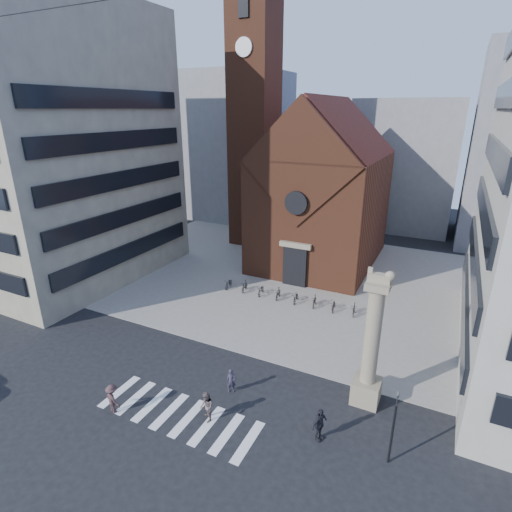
# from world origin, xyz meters

# --- Properties ---
(ground) EXTENTS (120.00, 120.00, 0.00)m
(ground) POSITION_xyz_m (0.00, 0.00, 0.00)
(ground) COLOR black
(ground) RESTS_ON ground
(piazza) EXTENTS (46.00, 30.00, 0.05)m
(piazza) POSITION_xyz_m (0.00, 19.00, 0.03)
(piazza) COLOR gray
(piazza) RESTS_ON ground
(zebra_crossing) EXTENTS (10.20, 3.20, 0.01)m
(zebra_crossing) POSITION_xyz_m (0.55, -3.00, 0.01)
(zebra_crossing) COLOR white
(zebra_crossing) RESTS_ON ground
(church) EXTENTS (12.00, 16.65, 18.00)m
(church) POSITION_xyz_m (0.00, 25.04, 7.98)
(church) COLOR brown
(church) RESTS_ON ground
(campanile) EXTENTS (5.50, 5.50, 31.20)m
(campanile) POSITION_xyz_m (-10.00, 28.00, 15.74)
(campanile) COLOR brown
(campanile) RESTS_ON ground
(building_left) EXTENTS (18.00, 20.00, 26.00)m
(building_left) POSITION_xyz_m (-24.00, 10.00, 13.00)
(building_left) COLOR tan
(building_left) RESTS_ON ground
(bg_block_left) EXTENTS (16.00, 14.00, 22.00)m
(bg_block_left) POSITION_xyz_m (-20.00, 40.00, 11.00)
(bg_block_left) COLOR gray
(bg_block_left) RESTS_ON ground
(bg_block_mid) EXTENTS (14.00, 12.00, 18.00)m
(bg_block_mid) POSITION_xyz_m (6.00, 45.00, 9.00)
(bg_block_mid) COLOR gray
(bg_block_mid) RESTS_ON ground
(lion_column) EXTENTS (1.63, 1.60, 8.68)m
(lion_column) POSITION_xyz_m (10.01, 3.00, 3.46)
(lion_column) COLOR gray
(lion_column) RESTS_ON ground
(traffic_light) EXTENTS (0.13, 0.16, 4.30)m
(traffic_light) POSITION_xyz_m (12.00, -1.00, 2.29)
(traffic_light) COLOR black
(traffic_light) RESTS_ON ground
(pedestrian_0) EXTENTS (0.69, 0.58, 1.60)m
(pedestrian_0) POSITION_xyz_m (2.30, 0.13, 0.80)
(pedestrian_0) COLOR #2D2838
(pedestrian_0) RESTS_ON ground
(pedestrian_1) EXTENTS (1.12, 1.13, 1.84)m
(pedestrian_1) POSITION_xyz_m (2.27, -2.62, 0.92)
(pedestrian_1) COLOR #665551
(pedestrian_1) RESTS_ON ground
(pedestrian_2) EXTENTS (0.87, 1.24, 1.95)m
(pedestrian_2) POSITION_xyz_m (8.39, -1.13, 0.97)
(pedestrian_2) COLOR black
(pedestrian_2) RESTS_ON ground
(pedestrian_3) EXTENTS (1.31, 0.94, 1.84)m
(pedestrian_3) POSITION_xyz_m (-2.98, -4.46, 0.92)
(pedestrian_3) COLOR #422C2C
(pedestrian_3) RESTS_ON ground
(scooter_0) EXTENTS (0.86, 1.78, 0.89)m
(scooter_0) POSITION_xyz_m (-5.58, 13.44, 0.50)
(scooter_0) COLOR black
(scooter_0) RESTS_ON piazza
(scooter_1) EXTENTS (0.72, 1.71, 0.99)m
(scooter_1) POSITION_xyz_m (-3.81, 13.44, 0.55)
(scooter_1) COLOR black
(scooter_1) RESTS_ON piazza
(scooter_2) EXTENTS (0.86, 1.78, 0.89)m
(scooter_2) POSITION_xyz_m (-2.04, 13.44, 0.50)
(scooter_2) COLOR black
(scooter_2) RESTS_ON piazza
(scooter_3) EXTENTS (0.72, 1.71, 0.99)m
(scooter_3) POSITION_xyz_m (-0.27, 13.44, 0.55)
(scooter_3) COLOR black
(scooter_3) RESTS_ON piazza
(scooter_4) EXTENTS (0.86, 1.78, 0.89)m
(scooter_4) POSITION_xyz_m (1.50, 13.44, 0.50)
(scooter_4) COLOR black
(scooter_4) RESTS_ON piazza
(scooter_5) EXTENTS (0.72, 1.71, 0.99)m
(scooter_5) POSITION_xyz_m (3.26, 13.44, 0.55)
(scooter_5) COLOR black
(scooter_5) RESTS_ON piazza
(scooter_6) EXTENTS (0.86, 1.78, 0.89)m
(scooter_6) POSITION_xyz_m (5.03, 13.44, 0.50)
(scooter_6) COLOR black
(scooter_6) RESTS_ON piazza
(scooter_7) EXTENTS (0.72, 1.71, 0.99)m
(scooter_7) POSITION_xyz_m (6.80, 13.44, 0.55)
(scooter_7) COLOR black
(scooter_7) RESTS_ON piazza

